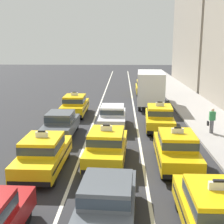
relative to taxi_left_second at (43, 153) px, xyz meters
name	(u,v)px	position (x,y,z in m)	size (l,w,h in m)	color
lane_stripe_left_center	(97,112)	(1.42, 12.46, -0.87)	(0.14, 80.00, 0.01)	silver
lane_stripe_center_right	(135,112)	(4.62, 12.46, -0.87)	(0.14, 80.00, 0.01)	silver
sidewalk_curb	(218,128)	(10.22, 7.46, -0.80)	(4.00, 90.00, 0.15)	#9E9993
taxi_left_second	(43,153)	(0.00, 0.00, 0.00)	(1.86, 4.58, 1.96)	black
sedan_left_third	(61,123)	(-0.29, 5.34, -0.03)	(1.79, 4.31, 1.58)	black
taxi_left_fourth	(75,105)	(-0.31, 11.16, 0.00)	(1.84, 4.57, 1.96)	black
sedan_center_nearest	(107,201)	(3.12, -4.13, -0.03)	(2.01, 4.40, 1.58)	black
taxi_center_second	(107,145)	(2.83, 1.13, 0.00)	(2.05, 4.65, 1.96)	black
sedan_center_third	(113,116)	(2.89, 7.52, -0.03)	(1.81, 4.32, 1.58)	black
taxi_right_nearest	(215,212)	(6.34, -4.74, 0.00)	(1.86, 4.58, 1.96)	black
taxi_right_second	(176,148)	(6.15, 0.83, 0.00)	(1.92, 4.60, 1.96)	black
taxi_right_third	(159,117)	(6.08, 7.13, 0.00)	(2.06, 4.65, 1.96)	black
box_truck_right_fourth	(150,87)	(6.15, 15.27, 0.90)	(2.59, 7.07, 3.27)	black
taxi_right_fifth	(144,87)	(6.02, 21.83, 0.00)	(1.87, 4.58, 1.96)	black
pedestrian_mid_block	(212,121)	(9.26, 5.93, 0.07)	(0.47, 0.24, 1.61)	slate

